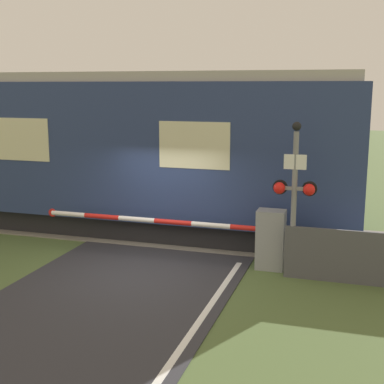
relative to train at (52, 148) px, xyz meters
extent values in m
plane|color=#4C6033|center=(4.02, -3.10, -2.17)|extent=(80.00, 80.00, 0.00)
cube|color=slate|center=(4.02, 0.00, -2.15)|extent=(36.00, 3.20, 0.03)
cube|color=#595451|center=(4.02, -0.72, -2.09)|extent=(36.00, 0.08, 0.10)
cube|color=#595451|center=(4.02, 0.72, -2.09)|extent=(36.00, 0.08, 0.10)
cube|color=black|center=(0.00, 0.00, -1.87)|extent=(15.70, 2.59, 0.60)
cube|color=navy|center=(0.00, 0.00, 0.13)|extent=(17.07, 3.05, 3.41)
cube|color=#ADA89E|center=(0.00, 0.00, 1.96)|extent=(16.73, 2.81, 0.24)
cube|color=beige|center=(4.69, -1.53, 0.39)|extent=(1.71, 0.02, 1.09)
cube|color=beige|center=(0.00, -1.53, 0.39)|extent=(1.71, 0.02, 1.09)
cube|color=gray|center=(6.63, -2.21, -1.52)|extent=(0.60, 0.44, 1.30)
cylinder|color=gray|center=(6.63, -2.21, -1.30)|extent=(0.16, 0.16, 0.18)
cylinder|color=red|center=(6.19, -2.21, -1.30)|extent=(0.89, 0.11, 0.11)
cylinder|color=white|center=(5.29, -2.21, -1.30)|extent=(0.89, 0.11, 0.11)
cylinder|color=red|center=(4.40, -2.21, -1.30)|extent=(0.89, 0.11, 0.11)
cylinder|color=white|center=(3.51, -2.21, -1.30)|extent=(0.89, 0.11, 0.11)
cylinder|color=red|center=(2.62, -2.21, -1.30)|extent=(0.89, 0.11, 0.11)
cylinder|color=white|center=(1.73, -2.21, -1.30)|extent=(0.89, 0.11, 0.11)
cylinder|color=red|center=(1.28, -2.21, -1.30)|extent=(0.20, 0.02, 0.20)
cylinder|color=gray|center=(7.14, -2.59, -0.66)|extent=(0.11, 0.11, 3.03)
cube|color=gray|center=(7.14, -2.59, -0.29)|extent=(0.71, 0.07, 0.07)
sphere|color=red|center=(6.84, -2.64, -0.29)|extent=(0.24, 0.24, 0.24)
sphere|color=red|center=(7.43, -2.64, -0.29)|extent=(0.24, 0.24, 0.24)
cylinder|color=black|center=(6.84, -2.53, -0.29)|extent=(0.30, 0.06, 0.30)
cylinder|color=black|center=(7.43, -2.53, -0.29)|extent=(0.30, 0.06, 0.30)
cube|color=white|center=(7.14, -2.63, 0.25)|extent=(0.45, 0.02, 0.30)
sphere|color=black|center=(7.14, -2.59, 0.96)|extent=(0.18, 0.18, 0.18)
cube|color=#4C4C51|center=(8.76, -2.63, -1.62)|extent=(3.55, 0.06, 1.10)
camera|label=1|loc=(8.30, -13.30, 1.74)|focal=50.00mm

